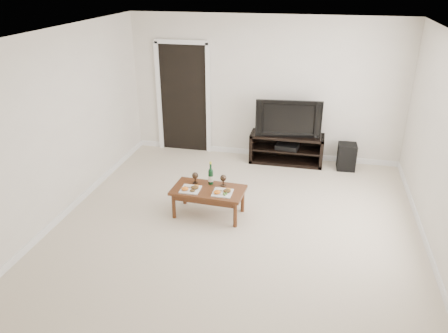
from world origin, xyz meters
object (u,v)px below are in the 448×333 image
Objects in this scene: television at (288,117)px; subwoofer at (347,157)px; media_console at (286,149)px; coffee_table at (209,202)px.

subwoofer is at bearing -8.32° from television.
media_console is at bearing 174.60° from television.
television is 1.26m from subwoofer.
media_console is at bearing 66.64° from coffee_table.
media_console is at bearing 174.95° from subwoofer.
television is 2.44m from coffee_table.
media_console is 2.35m from coffee_table.
coffee_table is at bearing -135.85° from subwoofer.
subwoofer is (1.08, -0.05, -0.65)m from television.
media_console is 1.14× the size of television.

